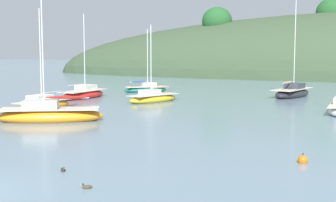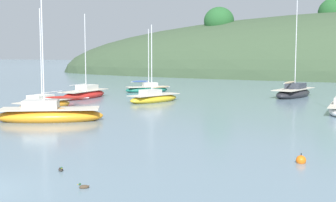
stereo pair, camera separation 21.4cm
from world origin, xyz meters
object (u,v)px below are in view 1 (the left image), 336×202
at_px(duck_lone_right, 63,170).
at_px(sailboat_blue_center, 292,93).
at_px(sailboat_black_sloop, 84,94).
at_px(sailboat_navy_dinghy, 153,98).
at_px(sailboat_cream_ketch, 44,105).
at_px(sailboat_yellow_far, 49,115).
at_px(sailboat_white_near, 146,89).
at_px(duck_lone_left, 87,187).
at_px(mooring_buoy_channel, 303,160).

bearing_deg(duck_lone_right, sailboat_blue_center, 82.02).
height_order(sailboat_black_sloop, sailboat_navy_dinghy, sailboat_black_sloop).
relative_size(sailboat_cream_ketch, sailboat_yellow_far, 0.97).
height_order(sailboat_white_near, duck_lone_right, sailboat_white_near).
bearing_deg(sailboat_cream_ketch, sailboat_white_near, 86.50).
xyz_separation_m(sailboat_navy_dinghy, sailboat_yellow_far, (-1.86, -14.01, 0.07)).
height_order(sailboat_navy_dinghy, sailboat_yellow_far, sailboat_yellow_far).
relative_size(sailboat_white_near, sailboat_black_sloop, 0.86).
bearing_deg(duck_lone_left, sailboat_blue_center, 85.71).
bearing_deg(sailboat_cream_ketch, mooring_buoy_channel, -28.00).
height_order(sailboat_yellow_far, mooring_buoy_channel, sailboat_yellow_far).
bearing_deg(duck_lone_right, sailboat_cream_ketch, 128.06).
height_order(sailboat_white_near, sailboat_blue_center, sailboat_blue_center).
xyz_separation_m(sailboat_black_sloop, sailboat_navy_dinghy, (8.13, -0.76, -0.03)).
relative_size(sailboat_blue_center, sailboat_navy_dinghy, 1.38).
height_order(sailboat_blue_center, duck_lone_right, sailboat_blue_center).
xyz_separation_m(sailboat_blue_center, mooring_buoy_channel, (3.98, -30.34, -0.31)).
distance_m(mooring_buoy_channel, duck_lone_left, 9.57).
bearing_deg(sailboat_cream_ketch, sailboat_yellow_far, -51.02).
distance_m(duck_lone_right, duck_lone_left, 2.79).
height_order(sailboat_blue_center, sailboat_yellow_far, sailboat_blue_center).
xyz_separation_m(sailboat_blue_center, duck_lone_left, (-2.78, -37.11, -0.38)).
relative_size(duck_lone_right, duck_lone_left, 0.94).
distance_m(sailboat_blue_center, sailboat_yellow_far, 27.65).
bearing_deg(sailboat_yellow_far, sailboat_white_near, 97.79).
height_order(sailboat_blue_center, duck_lone_left, sailboat_blue_center).
distance_m(sailboat_cream_ketch, sailboat_blue_center, 25.94).
xyz_separation_m(sailboat_navy_dinghy, duck_lone_right, (6.87, -25.34, -0.31)).
height_order(sailboat_navy_dinghy, duck_lone_left, sailboat_navy_dinghy).
xyz_separation_m(sailboat_yellow_far, duck_lone_right, (8.73, -11.33, -0.39)).
xyz_separation_m(sailboat_navy_dinghy, mooring_buoy_channel, (15.80, -20.32, -0.25)).
xyz_separation_m(sailboat_black_sloop, duck_lone_left, (17.17, -27.85, -0.34)).
height_order(sailboat_cream_ketch, sailboat_blue_center, sailboat_blue_center).
bearing_deg(duck_lone_left, mooring_buoy_channel, 45.04).
relative_size(sailboat_navy_dinghy, mooring_buoy_channel, 13.89).
xyz_separation_m(mooring_buoy_channel, duck_lone_left, (-6.76, -6.77, -0.07)).
distance_m(sailboat_cream_ketch, mooring_buoy_channel, 24.96).
bearing_deg(sailboat_black_sloop, sailboat_blue_center, 24.89).
height_order(sailboat_white_near, duck_lone_left, sailboat_white_near).
bearing_deg(sailboat_blue_center, sailboat_cream_ketch, -134.13).
distance_m(sailboat_yellow_far, duck_lone_left, 17.03).
distance_m(sailboat_navy_dinghy, duck_lone_left, 28.56).
relative_size(sailboat_white_near, mooring_buoy_channel, 14.06).
bearing_deg(duck_lone_right, sailboat_white_near, 108.84).
distance_m(sailboat_blue_center, sailboat_navy_dinghy, 15.50).
xyz_separation_m(sailboat_yellow_far, mooring_buoy_channel, (17.66, -6.31, -0.32)).
relative_size(sailboat_white_near, duck_lone_right, 20.58).
bearing_deg(sailboat_cream_ketch, sailboat_black_sloop, 101.45).
distance_m(sailboat_black_sloop, sailboat_blue_center, 22.00).
xyz_separation_m(sailboat_blue_center, sailboat_navy_dinghy, (-11.82, -10.02, -0.07)).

